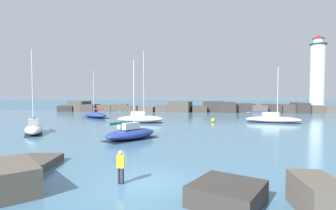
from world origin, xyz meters
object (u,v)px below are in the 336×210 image
sailboat_moored_1 (131,133)px  sailboat_moored_2 (34,128)px  mooring_buoy_orange_near (213,120)px  person_on_rocks (121,165)px  lighthouse (317,78)px  sailboat_moored_3 (95,115)px  sailboat_moored_0 (140,118)px  sailboat_moored_4 (273,119)px

sailboat_moored_1 → sailboat_moored_2: size_ratio=0.84×
mooring_buoy_orange_near → person_on_rocks: size_ratio=0.51×
lighthouse → mooring_buoy_orange_near: (-25.45, -23.69, -7.78)m
sailboat_moored_2 → person_on_rocks: 20.74m
sailboat_moored_1 → person_on_rocks: sailboat_moored_1 is taller
sailboat_moored_2 → sailboat_moored_3: (-0.62, 19.30, -0.07)m
sailboat_moored_0 → sailboat_moored_3: (-10.13, 7.34, -0.14)m
sailboat_moored_3 → person_on_rocks: 37.32m
sailboat_moored_1 → sailboat_moored_3: sailboat_moored_3 is taller
sailboat_moored_2 → person_on_rocks: bearing=-45.5°
sailboat_moored_2 → sailboat_moored_4: (29.75, 14.45, -0.02)m
sailboat_moored_4 → person_on_rocks: size_ratio=5.12×
lighthouse → sailboat_moored_4: 29.55m
sailboat_moored_0 → sailboat_moored_2: size_ratio=1.18×
sailboat_moored_0 → sailboat_moored_1: bearing=-81.1°
sailboat_moored_0 → sailboat_moored_2: (-9.51, -11.96, -0.07)m
sailboat_moored_3 → sailboat_moored_0: bearing=-35.9°
sailboat_moored_0 → sailboat_moored_2: 15.28m
sailboat_moored_0 → mooring_buoy_orange_near: bearing=11.2°
mooring_buoy_orange_near → sailboat_moored_0: bearing=-168.8°
sailboat_moored_3 → sailboat_moored_2: bearing=-88.2°
lighthouse → sailboat_moored_3: lighthouse is taller
sailboat_moored_4 → person_on_rocks: sailboat_moored_4 is taller
sailboat_moored_0 → sailboat_moored_2: bearing=-128.5°
lighthouse → mooring_buoy_orange_near: bearing=-137.1°
lighthouse → person_on_rocks: 61.84m
lighthouse → sailboat_moored_0: lighthouse is taller
sailboat_moored_4 → mooring_buoy_orange_near: (-9.08, -0.27, -0.26)m
sailboat_moored_0 → mooring_buoy_orange_near: 11.39m
sailboat_moored_0 → sailboat_moored_4: (20.24, 2.48, -0.09)m
sailboat_moored_2 → sailboat_moored_4: 33.07m
sailboat_moored_3 → person_on_rocks: sailboat_moored_3 is taller
sailboat_moored_3 → person_on_rocks: size_ratio=5.22×
lighthouse → sailboat_moored_3: 50.86m
sailboat_moored_0 → sailboat_moored_4: bearing=7.0°
sailboat_moored_1 → sailboat_moored_2: 11.99m
sailboat_moored_4 → person_on_rocks: (-15.23, -29.25, 0.34)m
lighthouse → sailboat_moored_3: (-46.74, -18.57, -7.57)m
sailboat_moored_1 → mooring_buoy_orange_near: size_ratio=9.06×
person_on_rocks → sailboat_moored_4: bearing=62.5°
lighthouse → sailboat_moored_1: (-34.36, -40.24, -7.49)m
sailboat_moored_0 → sailboat_moored_1: size_ratio=1.41×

